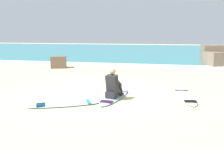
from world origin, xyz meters
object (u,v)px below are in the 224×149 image
surfboard_main (115,96)px  surfboard_spare_near (67,104)px  surfboard_spare_far (185,96)px  surfer_seated (113,86)px  shoreline_rock (59,62)px

surfboard_main → surfboard_spare_near: 1.65m
surfboard_main → surfboard_spare_far: size_ratio=0.99×
surfer_seated → surfboard_spare_near: size_ratio=0.42×
surfboard_main → surfboard_spare_near: same height
surfer_seated → surfboard_spare_near: surfer_seated is taller
surfboard_spare_near → shoreline_rock: (-3.54, 7.10, 0.32)m
surfboard_main → surfer_seated: surfer_seated is taller
surfboard_spare_near → shoreline_rock: bearing=116.5°
surfboard_spare_far → shoreline_rock: shoreline_rock is taller
surfboard_spare_near → surfboard_spare_far: size_ratio=0.93×
surfboard_spare_near → surfboard_spare_far: 3.86m
surfboard_spare_far → shoreline_rock: bearing=142.4°
surfboard_main → surfer_seated: size_ratio=2.53×
surfboard_spare_near → surfboard_main: bearing=43.0°
surfboard_main → surfboard_spare_far: (2.26, 0.58, -0.00)m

